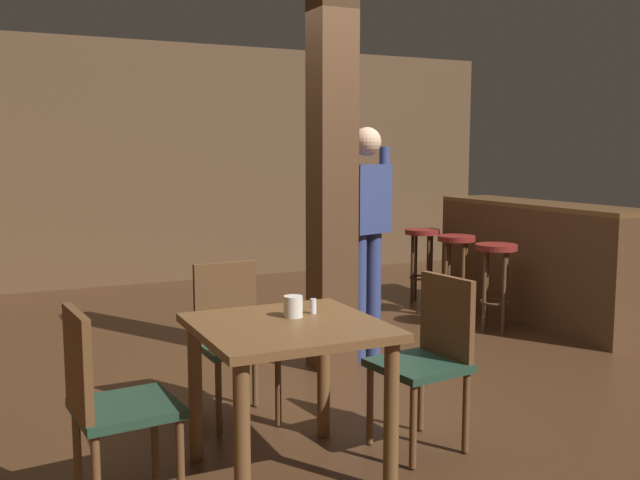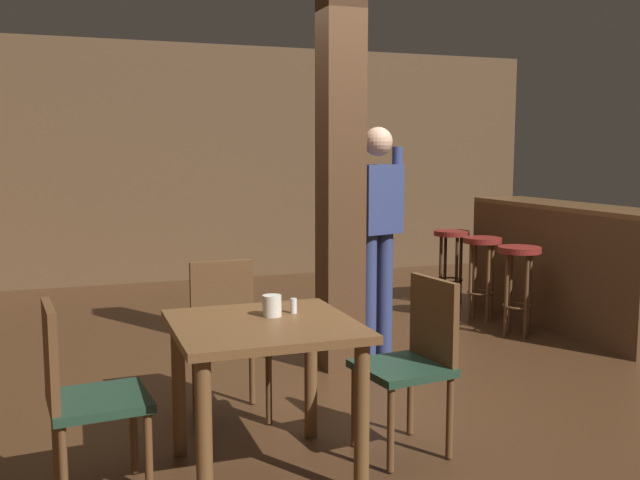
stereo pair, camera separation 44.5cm
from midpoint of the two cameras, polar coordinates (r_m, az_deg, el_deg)
ground_plane at (r=4.75m, az=2.37°, el=-11.89°), size 10.80×10.80×0.00m
wall_back at (r=8.73m, az=-11.49°, el=6.02°), size 8.00×0.10×2.80m
pillar at (r=5.01m, az=-1.59°, el=5.44°), size 0.28×0.28×2.80m
dining_table at (r=3.40m, az=-6.36°, el=-8.97°), size 0.85×0.85×0.75m
chair_east at (r=3.75m, az=5.38°, el=-9.00°), size 0.47×0.47×0.89m
chair_north at (r=4.19m, az=-10.07°, el=-7.34°), size 0.43×0.43×0.89m
chair_west at (r=3.27m, az=-20.49°, el=-11.86°), size 0.46×0.46×0.89m
napkin_cup at (r=3.47m, az=-5.85°, el=-5.36°), size 0.09×0.09×0.10m
salt_shaker at (r=3.53m, az=-4.17°, el=-5.34°), size 0.03×0.03×0.07m
standing_person at (r=5.23m, az=1.29°, el=1.15°), size 0.47×0.29×1.72m
bar_counter at (r=6.73m, az=14.76°, el=-1.62°), size 0.56×2.28×1.08m
bar_stool_near at (r=6.22m, az=11.92°, el=-2.06°), size 0.35×0.35×0.76m
bar_stool_mid at (r=6.69m, az=8.98°, el=-1.31°), size 0.35×0.35×0.77m
bar_stool_far at (r=7.31m, az=6.46°, el=-0.61°), size 0.35×0.35×0.75m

